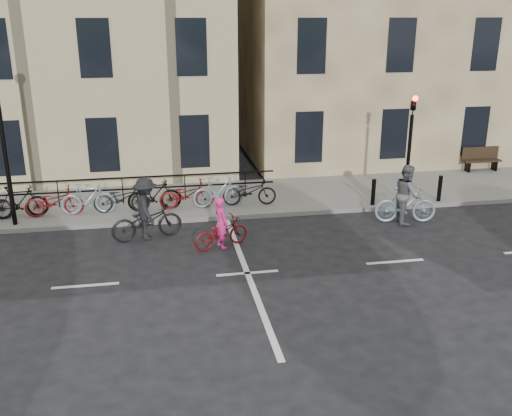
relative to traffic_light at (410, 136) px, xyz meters
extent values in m
plane|color=black|center=(-6.20, -4.34, -2.45)|extent=(120.00, 120.00, 0.00)
cube|color=slate|center=(-10.20, 1.66, -2.38)|extent=(46.00, 4.00, 0.15)
cube|color=#957A59|center=(2.80, 8.66, 3.70)|extent=(14.00, 10.00, 12.00)
cylinder|color=black|center=(0.00, 0.01, -0.80)|extent=(0.12, 0.12, 3.00)
imported|color=black|center=(0.00, 0.01, 1.15)|extent=(0.15, 0.18, 0.90)
sphere|color=#FF0C05|center=(0.00, -0.11, 1.25)|extent=(0.18, 0.18, 0.18)
cylinder|color=black|center=(-12.70, 0.06, 0.20)|extent=(0.14, 0.14, 5.00)
cylinder|color=black|center=(-1.20, -0.09, -1.85)|extent=(0.14, 0.14, 0.90)
cylinder|color=black|center=(1.20, -0.09, -1.85)|extent=(0.14, 0.14, 0.90)
cube|color=black|center=(4.20, 3.31, -2.10)|extent=(0.06, 0.38, 0.40)
cube|color=black|center=(5.40, 3.31, -2.10)|extent=(0.06, 0.38, 0.40)
cube|color=black|center=(4.80, 3.31, -1.87)|extent=(1.60, 0.40, 0.06)
cube|color=black|center=(4.80, 3.49, -1.58)|extent=(1.60, 0.06, 0.50)
cube|color=black|center=(-9.50, 1.56, -1.83)|extent=(10.40, 0.04, 0.95)
imported|color=black|center=(-12.65, 0.66, -1.78)|extent=(1.75, 0.49, 1.05)
imported|color=maroon|center=(-11.60, 0.66, -1.83)|extent=(1.80, 0.63, 0.95)
imported|color=#8AA5B5|center=(-10.55, 0.66, -1.78)|extent=(1.75, 0.49, 1.05)
imported|color=black|center=(-9.50, 0.66, -1.83)|extent=(1.80, 0.63, 0.95)
imported|color=black|center=(-8.45, 0.66, -1.78)|extent=(1.75, 0.49, 1.05)
imported|color=maroon|center=(-7.40, 0.66, -1.83)|extent=(1.80, 0.63, 0.95)
imported|color=#8AA5B5|center=(-6.35, 0.66, -1.78)|extent=(1.75, 0.49, 1.05)
imported|color=black|center=(-5.30, 0.66, -1.83)|extent=(1.80, 0.63, 0.95)
imported|color=maroon|center=(-6.64, -2.49, -2.02)|extent=(1.76, 1.17, 0.87)
imported|color=#EE2A82|center=(-6.64, -2.49, -1.71)|extent=(0.53, 0.63, 1.48)
imported|color=#8AA5B5|center=(-0.68, -1.50, -1.87)|extent=(2.00, 0.85, 1.16)
imported|color=#5C5B61|center=(-0.68, -1.50, -1.52)|extent=(0.85, 1.01, 1.87)
imported|color=black|center=(-8.70, -1.47, -1.91)|extent=(2.19, 1.20, 1.09)
imported|color=black|center=(-8.70, -1.47, -1.53)|extent=(0.95, 1.32, 1.85)
camera|label=1|loc=(-8.33, -17.39, 3.81)|focal=40.00mm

